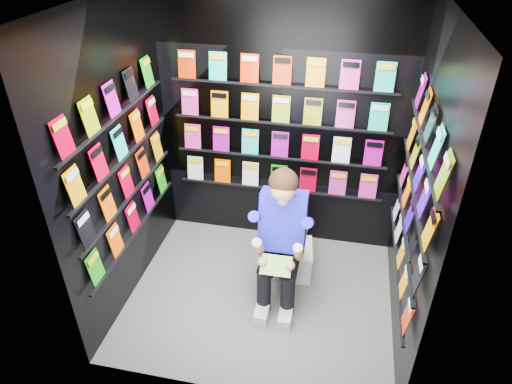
# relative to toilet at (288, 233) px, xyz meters

# --- Properties ---
(floor) EXTENTS (2.40, 2.40, 0.00)m
(floor) POSITION_rel_toilet_xyz_m (-0.17, -0.55, -0.37)
(floor) COLOR slate
(floor) RESTS_ON ground
(ceiling) EXTENTS (2.40, 2.40, 0.00)m
(ceiling) POSITION_rel_toilet_xyz_m (-0.17, -0.55, 2.23)
(ceiling) COLOR white
(ceiling) RESTS_ON floor
(wall_back) EXTENTS (2.40, 0.04, 2.60)m
(wall_back) POSITION_rel_toilet_xyz_m (-0.17, 0.45, 0.93)
(wall_back) COLOR black
(wall_back) RESTS_ON floor
(wall_front) EXTENTS (2.40, 0.04, 2.60)m
(wall_front) POSITION_rel_toilet_xyz_m (-0.17, -1.55, 0.93)
(wall_front) COLOR black
(wall_front) RESTS_ON floor
(wall_left) EXTENTS (0.04, 2.00, 2.60)m
(wall_left) POSITION_rel_toilet_xyz_m (-1.37, -0.55, 0.93)
(wall_left) COLOR black
(wall_left) RESTS_ON floor
(wall_right) EXTENTS (0.04, 2.00, 2.60)m
(wall_right) POSITION_rel_toilet_xyz_m (1.03, -0.55, 0.93)
(wall_right) COLOR black
(wall_right) RESTS_ON floor
(comics_back) EXTENTS (2.10, 0.06, 1.37)m
(comics_back) POSITION_rel_toilet_xyz_m (-0.17, 0.42, 0.94)
(comics_back) COLOR red
(comics_back) RESTS_ON wall_back
(comics_left) EXTENTS (0.06, 1.70, 1.37)m
(comics_left) POSITION_rel_toilet_xyz_m (-1.34, -0.55, 0.94)
(comics_left) COLOR red
(comics_left) RESTS_ON wall_left
(comics_right) EXTENTS (0.06, 1.70, 1.37)m
(comics_right) POSITION_rel_toilet_xyz_m (1.00, -0.55, 0.94)
(comics_right) COLOR red
(comics_right) RESTS_ON wall_right
(toilet) EXTENTS (0.43, 0.76, 0.73)m
(toilet) POSITION_rel_toilet_xyz_m (0.00, 0.00, 0.00)
(toilet) COLOR white
(toilet) RESTS_ON floor
(longbox) EXTENTS (0.26, 0.40, 0.28)m
(longbox) POSITION_rel_toilet_xyz_m (0.15, -0.13, -0.23)
(longbox) COLOR white
(longbox) RESTS_ON floor
(longbox_lid) EXTENTS (0.28, 0.43, 0.03)m
(longbox_lid) POSITION_rel_toilet_xyz_m (0.15, -0.13, -0.07)
(longbox_lid) COLOR white
(longbox_lid) RESTS_ON longbox
(reader) EXTENTS (0.56, 0.81, 1.48)m
(reader) POSITION_rel_toilet_xyz_m (0.00, -0.38, 0.42)
(reader) COLOR #1C17C0
(reader) RESTS_ON toilet
(held_comic) EXTENTS (0.26, 0.15, 0.11)m
(held_comic) POSITION_rel_toilet_xyz_m (0.00, -0.73, 0.21)
(held_comic) COLOR #35A95D
(held_comic) RESTS_ON reader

